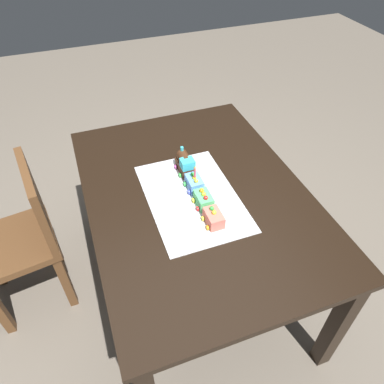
{
  "coord_description": "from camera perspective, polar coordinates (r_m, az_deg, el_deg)",
  "views": [
    {
      "loc": [
        1.15,
        -0.44,
        1.89
      ],
      "look_at": [
        0.02,
        -0.03,
        0.77
      ],
      "focal_mm": 33.74,
      "sensor_mm": 36.0,
      "label": 1
    }
  ],
  "objects": [
    {
      "name": "cake_board",
      "position": [
        1.66,
        -0.0,
        -0.81
      ],
      "size": [
        0.6,
        0.4,
        0.0
      ],
      "primitive_type": "cube",
      "color": "silver",
      "rests_on": "dining_table"
    },
    {
      "name": "chair",
      "position": [
        2.04,
        -24.89,
        -6.27
      ],
      "size": [
        0.45,
        0.45,
        0.86
      ],
      "rotation": [
        0.0,
        0.0,
        0.15
      ],
      "color": "brown",
      "rests_on": "ground"
    },
    {
      "name": "ground_plane",
      "position": [
        2.25,
        0.57,
        -13.97
      ],
      "size": [
        8.0,
        8.0,
        0.0
      ],
      "primitive_type": "plane",
      "color": "#6B6054"
    },
    {
      "name": "cake_car_tanker_sky_blue",
      "position": [
        1.68,
        0.26,
        1.42
      ],
      "size": [
        0.1,
        0.08,
        0.07
      ],
      "color": "#669EEA",
      "rests_on": "cake_board"
    },
    {
      "name": "dining_table",
      "position": [
        1.76,
        0.71,
        -2.63
      ],
      "size": [
        1.4,
        1.0,
        0.74
      ],
      "color": "black",
      "rests_on": "ground"
    },
    {
      "name": "cake_car_flatbed_mint_green",
      "position": [
        1.6,
        1.72,
        -1.21
      ],
      "size": [
        0.1,
        0.08,
        0.07
      ],
      "color": "#59CC7A",
      "rests_on": "cake_board"
    },
    {
      "name": "cake_locomotive",
      "position": [
        1.76,
        -1.19,
        4.47
      ],
      "size": [
        0.14,
        0.08,
        0.12
      ],
      "color": "#472816",
      "rests_on": "cake_board"
    },
    {
      "name": "cake_car_gondola_coral",
      "position": [
        1.52,
        3.33,
        -4.12
      ],
      "size": [
        0.1,
        0.08,
        0.07
      ],
      "color": "#F27260",
      "rests_on": "cake_board"
    },
    {
      "name": "birthday_candle",
      "position": [
        1.63,
        0.35,
        3.22
      ],
      "size": [
        0.01,
        0.01,
        0.06
      ],
      "color": "#F24C59",
      "rests_on": "cake_car_tanker_sky_blue"
    }
  ]
}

